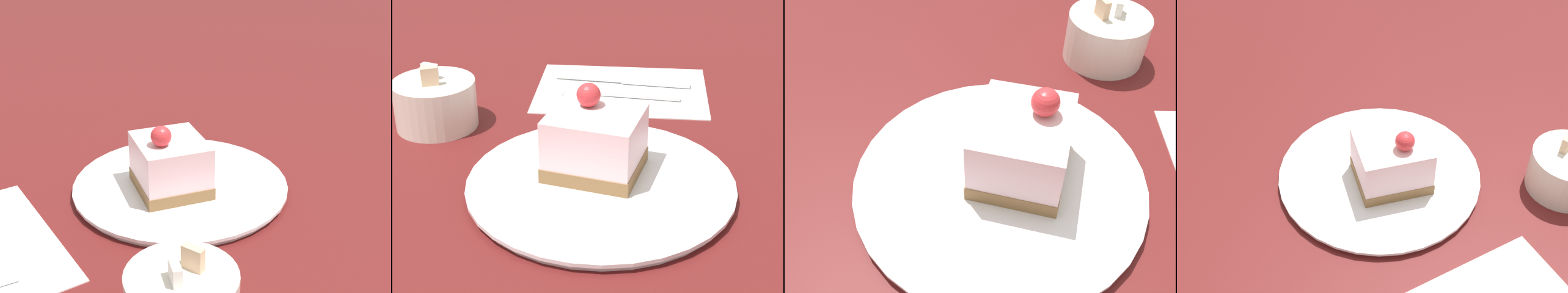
% 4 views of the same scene
% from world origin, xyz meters
% --- Properties ---
extents(ground_plane, '(4.00, 4.00, 0.00)m').
position_xyz_m(ground_plane, '(0.00, 0.00, 0.00)').
color(ground_plane, '#5B1919').
extents(plate, '(0.27, 0.27, 0.01)m').
position_xyz_m(plate, '(0.02, -0.01, 0.01)').
color(plate, white).
rests_on(plate, ground_plane).
extents(cake_slice, '(0.11, 0.11, 0.09)m').
position_xyz_m(cake_slice, '(0.04, 0.00, 0.05)').
color(cake_slice, olive).
rests_on(cake_slice, plate).
extents(sugar_bowl, '(0.10, 0.10, 0.08)m').
position_xyz_m(sugar_bowl, '(0.17, 0.19, 0.03)').
color(sugar_bowl, silver).
rests_on(sugar_bowl, ground_plane).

